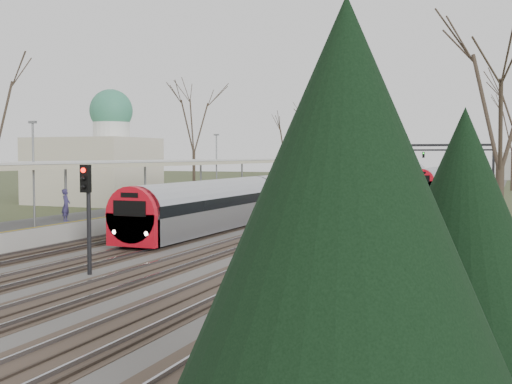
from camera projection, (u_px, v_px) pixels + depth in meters
track_bed at (376, 198)px, 65.52m from camera, size 24.00×160.00×0.22m
platform at (220, 203)px, 52.83m from camera, size 3.50×69.00×1.00m
canopy at (195, 162)px, 48.46m from camera, size 4.10×50.00×3.11m
dome_building at (96, 163)px, 57.88m from camera, size 10.00×8.00×10.30m
signal_gantry at (419, 152)px, 92.96m from camera, size 21.00×0.59×6.08m
evergreen_clump at (388, 238)px, 8.99m from camera, size 5.90×7.10×6.50m
tree_west_far at (194, 120)px, 65.10m from camera, size 5.50×5.50×11.33m
tree_east_near at (502, 97)px, 23.37m from camera, size 4.50×4.50×9.27m
train_near at (359, 182)px, 70.29m from camera, size 2.62×90.21×3.05m
train_far at (454, 174)px, 100.15m from camera, size 2.62×75.21×3.05m
passenger at (66, 205)px, 33.12m from camera, size 0.61×0.73×1.70m
signal_post at (87, 203)px, 23.09m from camera, size 0.35×0.45×4.10m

